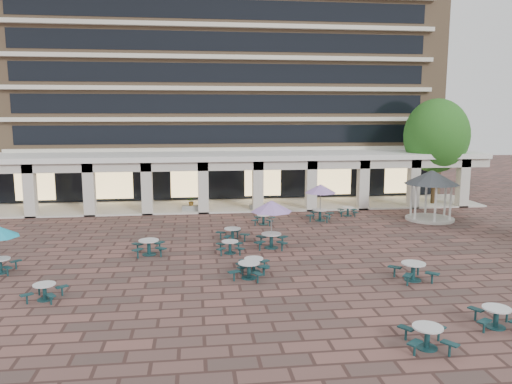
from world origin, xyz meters
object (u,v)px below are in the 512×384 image
picnic_table_0 (45,290)px  planter_right (259,204)px  picnic_table_1 (254,264)px  planter_left (192,206)px  picnic_table_2 (427,335)px  gazebo (431,183)px

picnic_table_0 → planter_right: planter_right is taller
picnic_table_1 → planter_left: (-3.06, 15.34, 0.06)m
picnic_table_1 → picnic_table_2: size_ratio=0.92×
picnic_table_1 → gazebo: bearing=45.0°
picnic_table_2 → planter_right: (-2.45, 23.90, 0.05)m
picnic_table_2 → planter_right: 24.03m
picnic_table_2 → gazebo: gazebo is taller
gazebo → planter_right: bearing=156.9°
picnic_table_1 → picnic_table_2: (4.70, -8.56, 0.03)m
picnic_table_0 → planter_right: bearing=68.6°
gazebo → picnic_table_2: bearing=-116.3°
planter_right → picnic_table_2: bearing=-84.2°
picnic_table_0 → planter_left: planter_left is taller
picnic_table_1 → planter_right: (2.25, 15.34, 0.09)m
planter_left → planter_right: planter_right is taller
picnic_table_0 → picnic_table_1: bearing=26.7°
planter_left → planter_right: bearing=0.0°
picnic_table_2 → gazebo: (9.32, 18.89, 2.24)m
picnic_table_1 → planter_left: bearing=109.9°
picnic_table_0 → picnic_table_2: bearing=-12.9°
picnic_table_1 → planter_right: bearing=90.3°
picnic_table_0 → picnic_table_1: 9.34m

